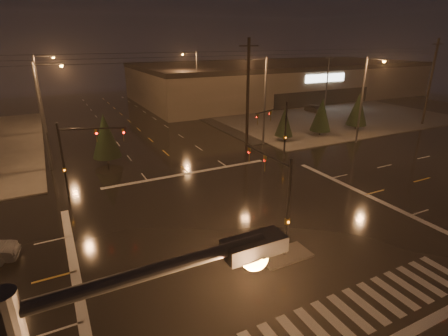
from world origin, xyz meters
The scene contains 22 objects.
ground centered at (0.00, 0.00, 0.00)m, with size 140.00×140.00×0.00m, color black.
sidewalk_ne centered at (30.00, 30.00, 0.06)m, with size 36.00×36.00×0.12m, color #46433E.
median_island centered at (0.00, -4.00, 0.07)m, with size 3.00×1.60×0.15m, color #46433E.
crosswalk centered at (0.00, -9.00, 0.01)m, with size 15.00×2.60×0.01m, color beige.
stop_bar_far centered at (0.00, 11.00, 0.01)m, with size 16.00×0.50×0.01m, color beige.
parking_lot centered at (35.00, 28.00, 0.04)m, with size 50.00×24.00×0.08m, color black.
retail_building centered at (35.00, 45.99, 3.84)m, with size 60.20×28.30×7.20m.
signal_mast_median centered at (0.00, -3.07, 3.75)m, with size 0.25×4.59×6.00m.
signal_mast_ne centered at (9.50, 10.14, 3.79)m, with size 4.84×1.86×6.00m.
signal_mast_nw centered at (-9.50, 10.14, 3.79)m, with size 4.84×1.86×6.00m.
streetlight_1 centered at (-11.18, 18.00, 5.80)m, with size 2.77×0.32×10.00m.
streetlight_2 centered at (-11.18, 34.00, 5.80)m, with size 2.77×0.32×10.00m.
streetlight_3 centered at (11.18, 16.00, 5.80)m, with size 2.77×0.32×10.00m.
streetlight_4 centered at (11.18, 36.00, 5.80)m, with size 2.77×0.32×10.00m.
streetlight_6 centered at (22.00, 11.18, 5.80)m, with size 0.32×2.77×10.00m.
utility_pole_1 centered at (8.00, 14.00, 6.13)m, with size 2.20×0.32×12.00m.
utility_pole_2 centered at (38.00, 14.00, 6.13)m, with size 2.20×0.32×12.00m.
conifer_0 centered at (14.41, 15.97, 2.41)m, with size 2.19×2.19×4.12m.
conifer_1 centered at (20.18, 15.95, 2.77)m, with size 2.65×2.65×4.84m.
conifer_2 centered at (26.80, 16.18, 2.88)m, with size 2.79×2.79×5.06m.
conifer_3 centered at (-6.25, 17.38, 2.88)m, with size 2.79×2.79×5.07m.
car_parked centered at (29.87, 28.11, 0.70)m, with size 1.64×4.08×1.39m, color black.
Camera 1 is at (-10.95, -17.73, 11.83)m, focal length 28.00 mm.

